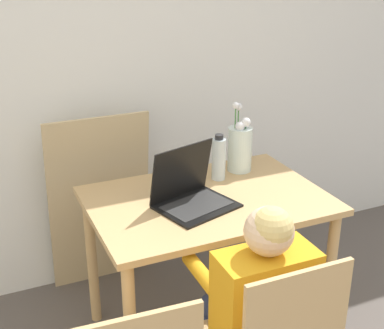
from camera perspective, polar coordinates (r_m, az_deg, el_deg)
wall_back at (r=2.79m, az=-10.20°, el=11.27°), size 6.40×0.05×2.50m
dining_table at (r=2.43m, az=1.63°, el=-5.72°), size 1.04×0.71×0.73m
person_seated at (r=1.96m, az=6.96°, el=-13.59°), size 0.35×0.42×1.00m
laptop at (r=2.30m, az=-0.19°, el=-2.92°), size 0.37×0.34×0.26m
flower_vase at (r=2.63m, az=5.14°, el=1.96°), size 0.12×0.12×0.35m
water_bottle at (r=2.53m, az=2.86°, el=0.66°), size 0.07×0.07×0.22m
cardboard_panel at (r=2.89m, az=-9.82°, el=-4.09°), size 0.53×0.15×1.00m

